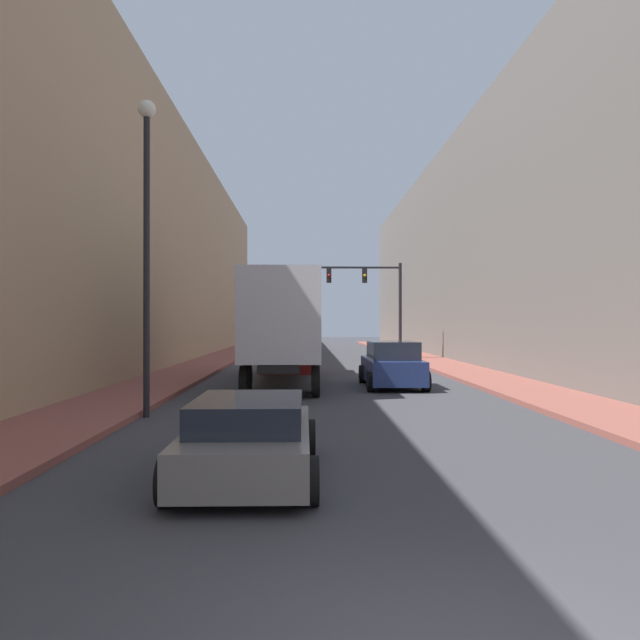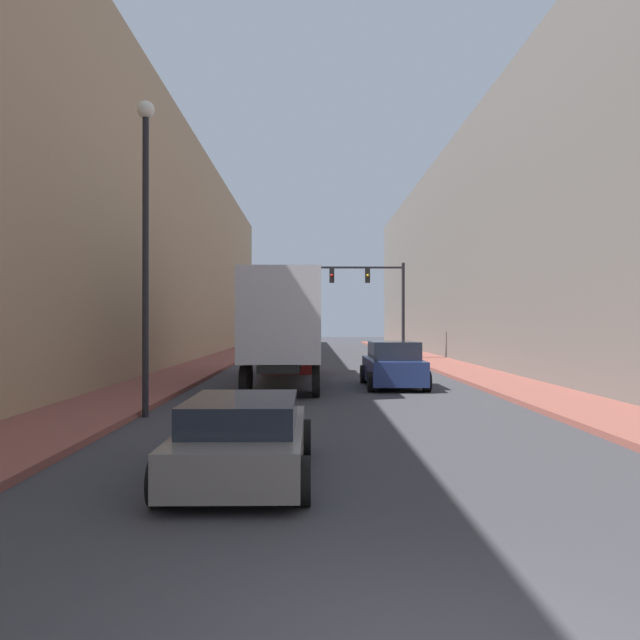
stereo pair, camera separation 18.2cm
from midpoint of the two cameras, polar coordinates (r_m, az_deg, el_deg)
The scene contains 9 objects.
sidewalk_right at distance 34.79m, azimuth 11.50°, elevation -4.02°, with size 2.75×80.00×0.15m.
sidewalk_left at distance 34.45m, azimuth -10.17°, elevation -4.06°, with size 2.75×80.00×0.15m.
building_right at distance 36.19m, azimuth 18.32°, elevation 6.93°, with size 6.00×80.00×13.76m.
building_left at distance 35.64m, azimuth -17.17°, elevation 7.06°, with size 6.00×80.00×13.78m.
semi_truck at distance 24.50m, azimuth -2.92°, elevation -0.37°, with size 2.57×11.99×4.09m.
sedan_car at distance 9.75m, azimuth -6.45°, elevation -10.64°, with size 2.05×4.35×1.22m.
suv_car at distance 23.03m, azimuth 6.92°, elevation -4.15°, with size 2.14×4.42×1.68m.
traffic_signal_gantry at distance 39.29m, azimuth 5.35°, elevation 2.54°, with size 6.83×0.35×6.13m.
street_lamp at distance 16.36m, azimuth -15.35°, elevation 8.97°, with size 0.44×0.44×7.92m.
Camera 2 is at (-0.83, -3.92, 2.35)m, focal length 35.00 mm.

